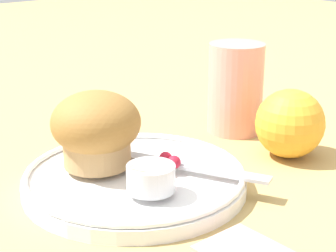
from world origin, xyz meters
The scene contains 8 objects.
ground_plane centered at (0.00, 0.00, 0.00)m, with size 3.00×3.00×0.00m, color tan.
plate centered at (0.02, 0.00, 0.01)m, with size 0.22×0.22×0.02m.
muffin centered at (-0.02, -0.02, 0.06)m, with size 0.09×0.09×0.08m.
cream_ramekin centered at (0.06, -0.02, 0.03)m, with size 0.04×0.04×0.02m.
berry_pair centered at (0.03, 0.03, 0.03)m, with size 0.03×0.01×0.01m.
butter_knife centered at (0.03, 0.04, 0.02)m, with size 0.18×0.09×0.00m.
orange_fruit centered at (0.06, 0.18, 0.04)m, with size 0.08×0.08×0.08m.
juice_glass centered at (-0.04, 0.20, 0.06)m, with size 0.07×0.07×0.11m.
Camera 1 is at (0.43, -0.30, 0.24)m, focal length 60.00 mm.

